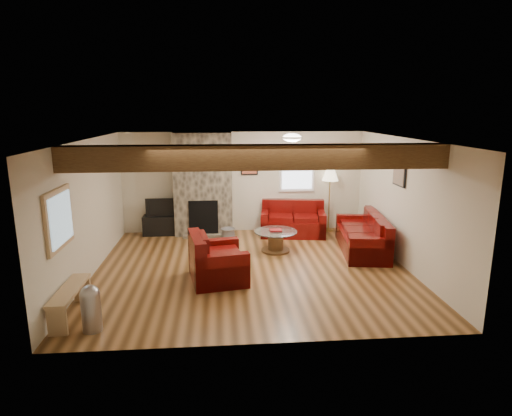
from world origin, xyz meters
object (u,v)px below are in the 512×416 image
at_px(sofa_three, 362,233).
at_px(coffee_table, 276,241).
at_px(armchair_red, 218,257).
at_px(tv_cabinet, 163,225).
at_px(loveseat, 293,219).
at_px(floor_lamp, 330,178).
at_px(television, 162,207).

height_order(sofa_three, coffee_table, sofa_three).
xyz_separation_m(armchair_red, tv_cabinet, (-1.36, 3.04, -0.19)).
height_order(armchair_red, tv_cabinet, armchair_red).
xyz_separation_m(loveseat, coffee_table, (-0.59, -1.22, -0.18)).
distance_m(armchair_red, tv_cabinet, 3.33).
distance_m(loveseat, floor_lamp, 1.39).
height_order(sofa_three, tv_cabinet, sofa_three).
height_order(armchair_red, floor_lamp, floor_lamp).
bearing_deg(sofa_three, television, -102.25).
relative_size(tv_cabinet, television, 1.23).
xyz_separation_m(sofa_three, coffee_table, (-1.88, 0.13, -0.17)).
bearing_deg(loveseat, television, -177.13).
bearing_deg(armchair_red, floor_lamp, -52.82).
height_order(tv_cabinet, floor_lamp, floor_lamp).
bearing_deg(floor_lamp, loveseat, -161.84).
relative_size(loveseat, coffee_table, 1.66).
bearing_deg(floor_lamp, tv_cabinet, -179.73).
relative_size(coffee_table, tv_cabinet, 0.97).
height_order(loveseat, floor_lamp, floor_lamp).
relative_size(loveseat, tv_cabinet, 1.61).
bearing_deg(armchair_red, coffee_table, -49.63).
bearing_deg(armchair_red, tv_cabinet, 13.90).
bearing_deg(tv_cabinet, loveseat, -5.36).
relative_size(sofa_three, armchair_red, 1.92).
relative_size(sofa_three, television, 2.65).
bearing_deg(armchair_red, loveseat, -44.06).
xyz_separation_m(sofa_three, television, (-4.49, 1.65, 0.31)).
relative_size(sofa_three, tv_cabinet, 2.15).
relative_size(sofa_three, loveseat, 1.33).
xyz_separation_m(coffee_table, tv_cabinet, (-2.61, 1.52, 0.01)).
xyz_separation_m(armchair_red, coffee_table, (1.25, 1.52, -0.21)).
distance_m(sofa_three, armchair_red, 3.42).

